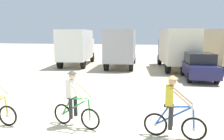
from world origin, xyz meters
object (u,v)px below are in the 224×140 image
(box_truck_white_box, at_px, (77,46))
(cyclist_cowboy_hat, at_px, (74,101))
(box_truck_tan_camper, at_px, (223,47))
(cyclist_near_camera, at_px, (173,109))
(box_truck_grey_hauler, at_px, (121,46))
(sedan_parked, at_px, (199,66))
(box_truck_cream_rv, at_px, (176,47))

(box_truck_white_box, xyz_separation_m, cyclist_cowboy_hat, (5.17, -13.82, -1.03))
(box_truck_tan_camper, relative_size, cyclist_near_camera, 3.84)
(box_truck_grey_hauler, bearing_deg, cyclist_cowboy_hat, -86.60)
(box_truck_white_box, relative_size, cyclist_cowboy_hat, 3.85)
(box_truck_grey_hauler, xyz_separation_m, box_truck_tan_camper, (8.64, 0.49, 0.00))
(sedan_parked, bearing_deg, box_truck_white_box, 154.49)
(box_truck_white_box, distance_m, cyclist_cowboy_hat, 14.79)
(box_truck_cream_rv, xyz_separation_m, sedan_parked, (1.17, -4.32, -0.99))
(cyclist_cowboy_hat, relative_size, cyclist_near_camera, 1.00)
(box_truck_tan_camper, height_order, cyclist_cowboy_hat, box_truck_tan_camper)
(sedan_parked, bearing_deg, box_truck_cream_rv, 105.16)
(box_truck_tan_camper, bearing_deg, cyclist_cowboy_hat, -119.20)
(cyclist_near_camera, bearing_deg, sedan_parked, 76.80)
(box_truck_white_box, bearing_deg, box_truck_cream_rv, -3.77)
(box_truck_cream_rv, distance_m, sedan_parked, 4.58)
(box_truck_white_box, height_order, box_truck_cream_rv, same)
(box_truck_grey_hauler, height_order, cyclist_cowboy_hat, box_truck_grey_hauler)
(box_truck_white_box, distance_m, box_truck_cream_rv, 9.16)
(box_truck_white_box, relative_size, box_truck_grey_hauler, 1.02)
(box_truck_white_box, xyz_separation_m, sedan_parked, (10.31, -4.92, -0.99))
(sedan_parked, bearing_deg, cyclist_near_camera, -103.20)
(sedan_parked, bearing_deg, cyclist_cowboy_hat, -119.96)
(box_truck_white_box, height_order, cyclist_cowboy_hat, box_truck_white_box)
(sedan_parked, height_order, cyclist_near_camera, cyclist_near_camera)
(box_truck_grey_hauler, xyz_separation_m, cyclist_near_camera, (3.81, -13.70, -1.03))
(cyclist_cowboy_hat, distance_m, cyclist_near_camera, 3.01)
(cyclist_cowboy_hat, height_order, cyclist_near_camera, same)
(box_truck_white_box, bearing_deg, sedan_parked, -25.51)
(box_truck_grey_hauler, relative_size, box_truck_tan_camper, 0.99)
(sedan_parked, distance_m, cyclist_near_camera, 9.32)
(box_truck_cream_rv, distance_m, box_truck_tan_camper, 3.95)
(box_truck_white_box, relative_size, box_truck_tan_camper, 1.00)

